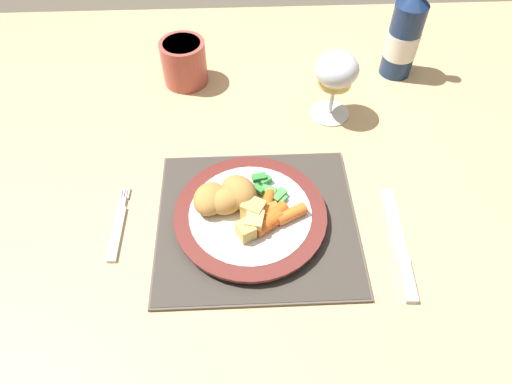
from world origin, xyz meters
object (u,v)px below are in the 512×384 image
dining_table (271,177)px  bottle (404,34)px  dinner_plate (250,216)px  drinking_cup (184,62)px  fork (118,228)px  table_knife (401,251)px  wine_glass (336,73)px

dining_table → bottle: size_ratio=6.25×
dining_table → dinner_plate: dinner_plate is taller
dining_table → drinking_cup: bearing=129.4°
dining_table → bottle: 0.38m
fork → bottle: bottle is taller
bottle → table_knife: bearing=-102.0°
dinner_plate → dining_table: bearing=74.3°
dinner_plate → table_knife: dinner_plate is taller
table_knife → wine_glass: wine_glass is taller
dining_table → drinking_cup: 0.28m
dinner_plate → drinking_cup: 0.38m
fork → drinking_cup: 0.37m
dining_table → table_knife: (0.17, -0.22, 0.08)m
dinner_plate → fork: size_ratio=1.67×
wine_glass → bottle: size_ratio=0.55×
wine_glass → bottle: (0.15, 0.12, -0.01)m
dining_table → wine_glass: wine_glass is taller
dining_table → drinking_cup: drinking_cup is taller
dinner_plate → drinking_cup: (-0.12, 0.36, 0.03)m
dinner_plate → table_knife: 0.23m
table_knife → fork: bearing=172.0°
fork → drinking_cup: drinking_cup is taller
bottle → dinner_plate: bearing=-130.3°
fork → table_knife: 0.43m
dining_table → table_knife: size_ratio=7.46×
dinner_plate → bottle: bottle is taller
dinner_plate → wine_glass: wine_glass is taller
fork → wine_glass: (0.36, 0.25, 0.09)m
dinner_plate → table_knife: (0.22, -0.06, -0.01)m
wine_glass → bottle: 0.20m
bottle → wine_glass: bearing=-141.0°
bottle → drinking_cup: bearing=-178.6°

